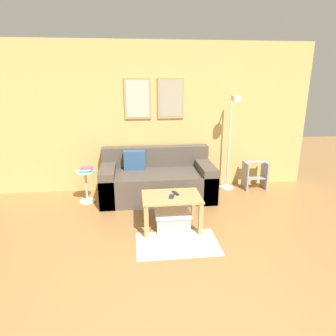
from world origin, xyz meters
name	(u,v)px	position (x,y,z in m)	size (l,w,h in m)	color
wall_back	(154,118)	(0.00, 3.79, 1.28)	(5.60, 0.09, 2.55)	#D6B76B
area_rug	(177,244)	(0.13, 1.76, 0.00)	(1.01, 0.65, 0.01)	beige
couch	(157,180)	(0.00, 3.30, 0.29)	(1.85, 0.92, 0.81)	brown
coffee_table	(171,203)	(0.11, 2.21, 0.35)	(0.78, 0.56, 0.45)	tan
storage_bin	(172,219)	(0.12, 2.21, 0.11)	(0.47, 0.41, 0.21)	#9EA3A8
floor_lamp	(231,138)	(1.31, 3.47, 0.95)	(0.26, 0.44, 1.68)	white
side_table	(86,184)	(-1.15, 3.23, 0.31)	(0.31, 0.31, 0.52)	silver
book_stack	(86,169)	(-1.13, 3.23, 0.55)	(0.22, 0.19, 0.06)	#387F4C
remote_control	(176,193)	(0.17, 2.28, 0.46)	(0.04, 0.15, 0.02)	#232328
cell_phone	(172,196)	(0.11, 2.18, 0.45)	(0.07, 0.14, 0.01)	#1E2338
step_stool	(255,174)	(1.82, 3.51, 0.26)	(0.40, 0.29, 0.49)	#99999E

